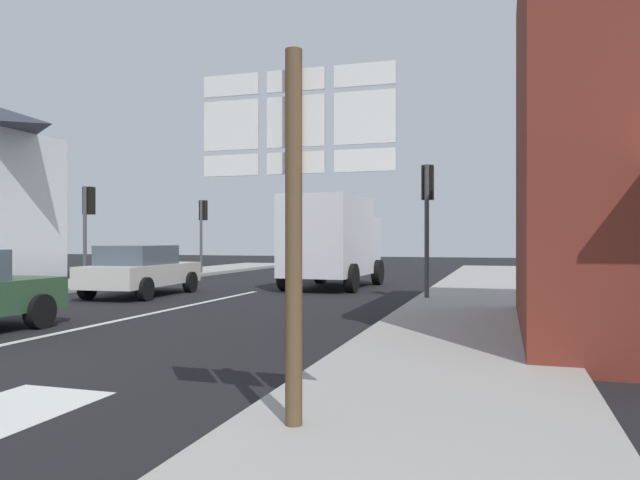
{
  "coord_description": "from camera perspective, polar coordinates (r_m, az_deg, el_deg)",
  "views": [
    {
      "loc": [
        7.46,
        -5.41,
        1.65
      ],
      "look_at": [
        3.01,
        9.12,
        1.63
      ],
      "focal_mm": 33.75,
      "sensor_mm": 36.0,
      "label": 1
    }
  ],
  "objects": [
    {
      "name": "ground_plane",
      "position": [
        17.2,
        -8.81,
        -5.43
      ],
      "size": [
        80.0,
        80.0,
        0.0
      ],
      "primitive_type": "plane",
      "color": "black"
    },
    {
      "name": "traffic_light_far_left",
      "position": [
        27.66,
        -11.06,
        1.89
      ],
      "size": [
        0.3,
        0.49,
        3.4
      ],
      "color": "#47474C",
      "rests_on": "ground"
    },
    {
      "name": "route_sign_post",
      "position": [
        4.92,
        -2.42,
        4.16
      ],
      "size": [
        1.66,
        0.14,
        3.2
      ],
      "color": "brown",
      "rests_on": "ground"
    },
    {
      "name": "traffic_light_near_right",
      "position": [
        15.96,
        10.15,
        3.68
      ],
      "size": [
        0.3,
        0.49,
        3.58
      ],
      "color": "#47474C",
      "rests_on": "ground"
    },
    {
      "name": "lane_centre_stripe",
      "position": [
        13.73,
        -16.15,
        -6.81
      ],
      "size": [
        0.16,
        12.0,
        0.01
      ],
      "primitive_type": "cube",
      "color": "silver",
      "rests_on": "ground"
    },
    {
      "name": "sedan_far",
      "position": [
        18.24,
        -16.63,
        -2.72
      ],
      "size": [
        2.16,
        4.29,
        1.47
      ],
      "color": "beige",
      "rests_on": "ground"
    },
    {
      "name": "delivery_truck",
      "position": [
        20.27,
        1.19,
        0.08
      ],
      "size": [
        2.63,
        5.07,
        3.05
      ],
      "color": "silver",
      "rests_on": "ground"
    },
    {
      "name": "traffic_light_near_left",
      "position": [
        21.08,
        -21.15,
        2.36
      ],
      "size": [
        0.3,
        0.49,
        3.36
      ],
      "color": "#47474C",
      "rests_on": "ground"
    },
    {
      "name": "sidewalk_right",
      "position": [
        13.52,
        14.25,
        -6.64
      ],
      "size": [
        3.11,
        44.0,
        0.14
      ],
      "primitive_type": "cube",
      "color": "#9E9B96",
      "rests_on": "ground"
    }
  ]
}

